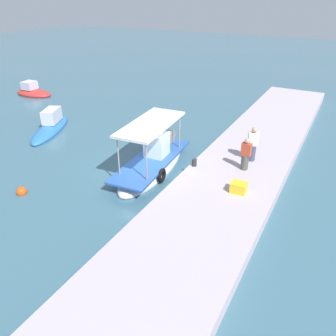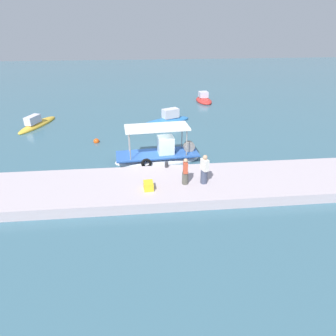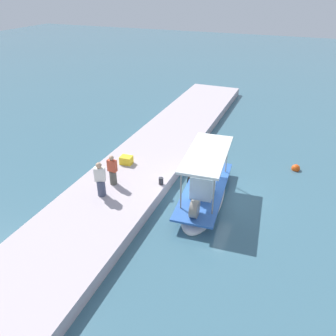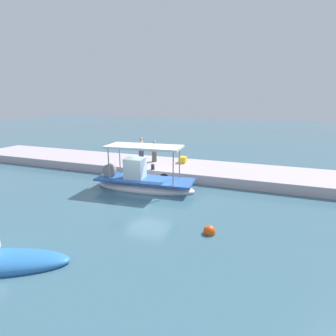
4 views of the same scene
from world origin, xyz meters
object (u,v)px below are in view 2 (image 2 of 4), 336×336
main_fishing_boat (159,156)px  marker_buoy (96,141)px  moored_boat_near (204,100)px  cargo_crate (148,186)px  fisherman_by_crate (204,171)px  mooring_bollard (167,164)px  moored_boat_far (167,120)px  fisherman_near_bollard (185,173)px  moored_boat_mid (37,124)px

main_fishing_boat → marker_buoy: bearing=140.0°
marker_buoy → moored_boat_near: (11.76, 12.48, 0.13)m
cargo_crate → moored_boat_near: bearing=70.2°
fisherman_by_crate → mooring_bollard: (-1.98, 2.28, -0.63)m
mooring_bollard → moored_boat_far: size_ratio=0.07×
moored_boat_near → main_fishing_boat: bearing=-112.3°
mooring_bollard → moored_boat_near: size_ratio=0.10×
fisherman_by_crate → moored_boat_far: bearing=93.9°
fisherman_near_bollard → moored_boat_far: size_ratio=0.30×
marker_buoy → mooring_bollard: bearing=-50.2°
cargo_crate → main_fishing_boat: bearing=79.3°
main_fishing_boat → moored_boat_mid: 14.34m
marker_buoy → moored_boat_mid: 7.89m
marker_buoy → moored_boat_far: 7.94m
mooring_bollard → moored_boat_far: 11.15m
fisherman_near_bollard → moored_boat_near: fisherman_near_bollard is taller
main_fishing_boat → fisherman_near_bollard: bearing=-74.7°
fisherman_by_crate → moored_boat_mid: bearing=134.9°
moored_boat_mid → moored_boat_far: (12.58, -0.15, 0.05)m
main_fishing_boat → moored_boat_near: main_fishing_boat is taller
mooring_bollard → moored_boat_far: (1.08, 11.08, -0.55)m
cargo_crate → moored_boat_mid: size_ratio=0.12×
marker_buoy → moored_boat_near: 17.15m
mooring_bollard → moored_boat_mid: 16.08m
fisherman_near_bollard → moored_boat_near: size_ratio=0.44×
mooring_bollard → moored_boat_near: moored_boat_near is taller
main_fishing_boat → moored_boat_near: size_ratio=1.71×
moored_boat_mid → mooring_bollard: bearing=-44.3°
cargo_crate → moored_boat_mid: bearing=126.3°
moored_boat_mid → fisherman_by_crate: bearing=-45.1°
moored_boat_near → cargo_crate: bearing=-109.8°
fisherman_near_bollard → moored_boat_far: bearing=89.1°
fisherman_by_crate → cargo_crate: (-3.26, -0.40, -0.59)m
cargo_crate → moored_boat_near: size_ratio=0.18×
fisherman_by_crate → cargo_crate: 3.34m
marker_buoy → main_fishing_boat: bearing=-40.0°
cargo_crate → moored_boat_near: (7.75, 21.52, -0.61)m
moored_boat_near → moored_boat_far: moored_boat_far is taller
mooring_bollard → marker_buoy: (-5.30, 6.35, -0.70)m
marker_buoy → moored_boat_mid: moored_boat_mid is taller
fisherman_by_crate → moored_boat_far: size_ratio=0.33×
fisherman_by_crate → moored_boat_far: 13.45m
main_fishing_boat → marker_buoy: size_ratio=12.80×
fisherman_near_bollard → moored_boat_far: fisherman_near_bollard is taller
fisherman_by_crate → marker_buoy: size_ratio=3.68×
fisherman_near_bollard → fisherman_by_crate: 1.11m
fisherman_near_bollard → mooring_bollard: 2.50m
fisherman_near_bollard → moored_boat_mid: (-12.37, 13.50, -1.15)m
fisherman_near_bollard → moored_boat_mid: bearing=132.5°
cargo_crate → marker_buoy: size_ratio=1.35×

